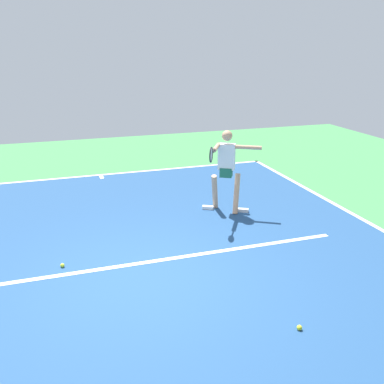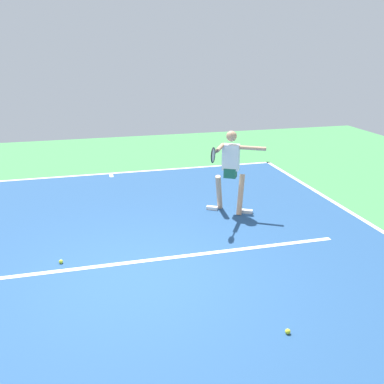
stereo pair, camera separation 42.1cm
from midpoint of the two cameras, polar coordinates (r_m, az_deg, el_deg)
ground_plane at (r=6.58m, az=-8.15°, el=-11.52°), size 21.25×21.25×0.00m
court_surface at (r=6.57m, az=-8.16°, el=-11.50°), size 9.41×11.57×0.00m
court_line_baseline_near at (r=11.85m, az=-13.10°, el=2.24°), size 9.41×0.10×0.01m
court_line_service at (r=7.02m, az=-8.92°, el=-9.42°), size 7.06×0.10×0.01m
court_line_centre_mark at (r=11.66m, az=-13.00°, el=1.97°), size 0.10×0.30×0.01m
tennis_player at (r=8.73m, az=3.23°, el=3.43°), size 1.30×1.12×1.73m
tennis_ball_centre_court at (r=5.61m, az=11.97°, el=-17.32°), size 0.07×0.07×0.07m
tennis_ball_far_corner at (r=7.19m, az=-18.55°, el=-9.29°), size 0.07×0.07×0.07m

